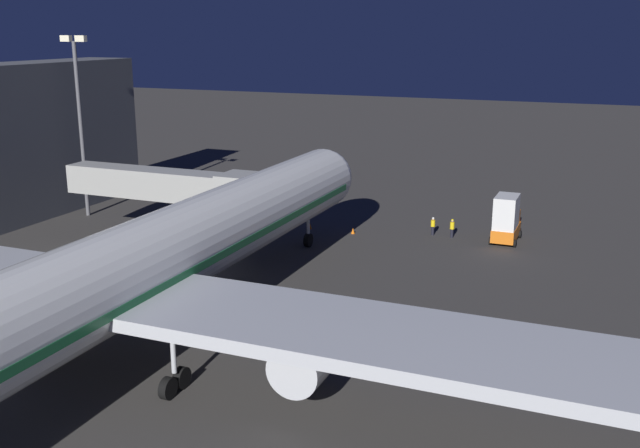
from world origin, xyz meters
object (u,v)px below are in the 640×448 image
at_px(ground_crew_near_nose_gear, 433,225).
at_px(traffic_cone_nose_port, 353,231).
at_px(apron_floodlight_mast, 80,114).
at_px(ground_crew_by_belt_loader, 452,227).
at_px(airliner_at_gate, 102,287).
at_px(catering_truck, 506,219).
at_px(traffic_cone_nose_starboard, 310,226).
at_px(jet_bridge, 177,186).

bearing_deg(ground_crew_near_nose_gear, traffic_cone_nose_port, 18.68).
distance_m(apron_floodlight_mast, traffic_cone_nose_port, 29.76).
bearing_deg(ground_crew_by_belt_loader, apron_floodlight_mast, 9.58).
bearing_deg(ground_crew_near_nose_gear, ground_crew_by_belt_loader, 176.97).
bearing_deg(airliner_at_gate, catering_truck, -113.96).
distance_m(ground_crew_near_nose_gear, traffic_cone_nose_starboard, 11.71).
bearing_deg(catering_truck, ground_crew_near_nose_gear, 3.09).
bearing_deg(traffic_cone_nose_port, traffic_cone_nose_starboard, 0.00).
height_order(airliner_at_gate, catering_truck, airliner_at_gate).
height_order(airliner_at_gate, ground_crew_near_nose_gear, airliner_at_gate).
bearing_deg(ground_crew_by_belt_loader, traffic_cone_nose_port, 14.43).
height_order(apron_floodlight_mast, ground_crew_near_nose_gear, apron_floodlight_mast).
height_order(airliner_at_gate, traffic_cone_nose_port, airliner_at_gate).
height_order(catering_truck, traffic_cone_nose_starboard, catering_truck).
xyz_separation_m(catering_truck, traffic_cone_nose_port, (13.64, 2.74, -1.85)).
bearing_deg(ground_crew_by_belt_loader, traffic_cone_nose_starboard, 9.76).
bearing_deg(traffic_cone_nose_port, ground_crew_by_belt_loader, -165.57).
relative_size(jet_bridge, catering_truck, 4.08).
height_order(apron_floodlight_mast, ground_crew_by_belt_loader, apron_floodlight_mast).
height_order(jet_bridge, ground_crew_near_nose_gear, jet_bridge).
relative_size(airliner_at_gate, traffic_cone_nose_port, 123.28).
xyz_separation_m(jet_bridge, traffic_cone_nose_port, (-12.50, -10.08, -5.25)).
xyz_separation_m(apron_floodlight_mast, catering_truck, (-41.34, -6.62, -8.32)).
distance_m(catering_truck, ground_crew_by_belt_loader, 4.93).
bearing_deg(ground_crew_near_nose_gear, airliner_at_gate, 75.33).
height_order(jet_bridge, apron_floodlight_mast, apron_floodlight_mast).
distance_m(apron_floodlight_mast, ground_crew_near_nose_gear, 36.56).
distance_m(apron_floodlight_mast, ground_crew_by_belt_loader, 38.28).
height_order(apron_floodlight_mast, traffic_cone_nose_starboard, apron_floodlight_mast).
height_order(airliner_at_gate, jet_bridge, airliner_at_gate).
distance_m(apron_floodlight_mast, traffic_cone_nose_starboard, 25.72).
bearing_deg(traffic_cone_nose_starboard, ground_crew_near_nose_gear, -168.25).
distance_m(airliner_at_gate, apron_floodlight_mast, 38.96).
bearing_deg(ground_crew_by_belt_loader, catering_truck, -174.58).
bearing_deg(traffic_cone_nose_port, jet_bridge, 38.88).
height_order(ground_crew_near_nose_gear, traffic_cone_nose_starboard, ground_crew_near_nose_gear).
bearing_deg(ground_crew_near_nose_gear, apron_floodlight_mast, 10.22).
height_order(jet_bridge, traffic_cone_nose_starboard, jet_bridge).
relative_size(apron_floodlight_mast, ground_crew_by_belt_loader, 10.25).
xyz_separation_m(ground_crew_near_nose_gear, traffic_cone_nose_port, (7.04, 2.38, -0.68)).
bearing_deg(jet_bridge, traffic_cone_nose_starboard, -128.79).
relative_size(airliner_at_gate, jet_bridge, 3.61).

